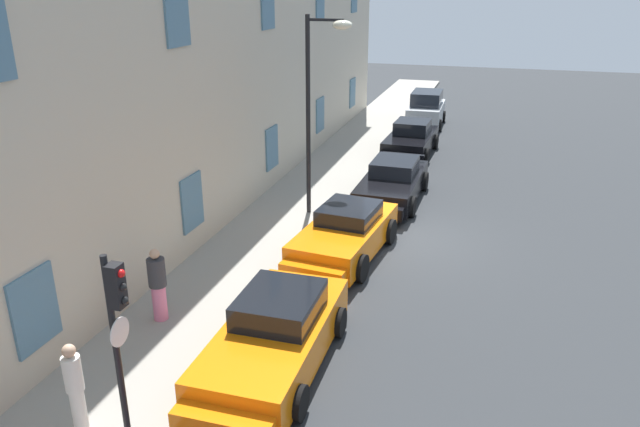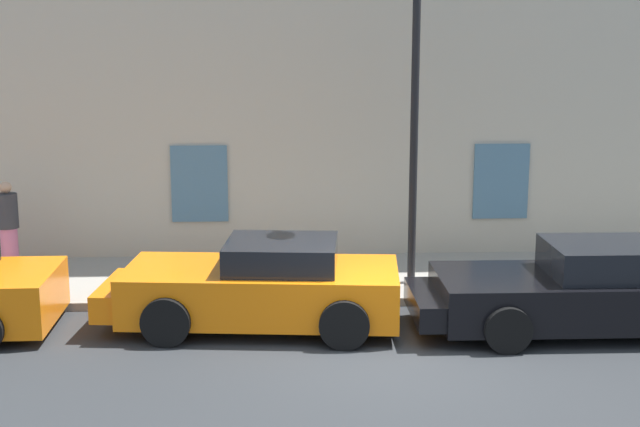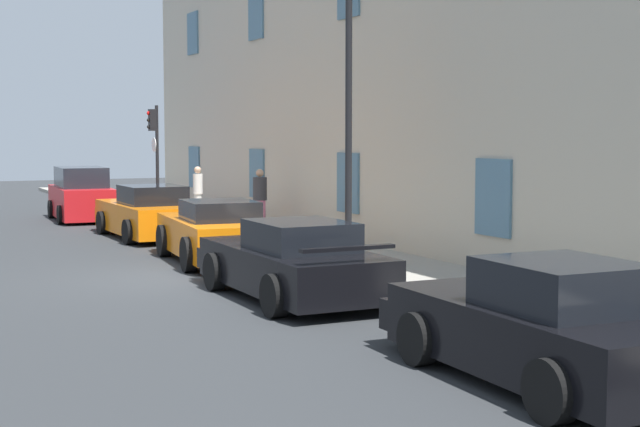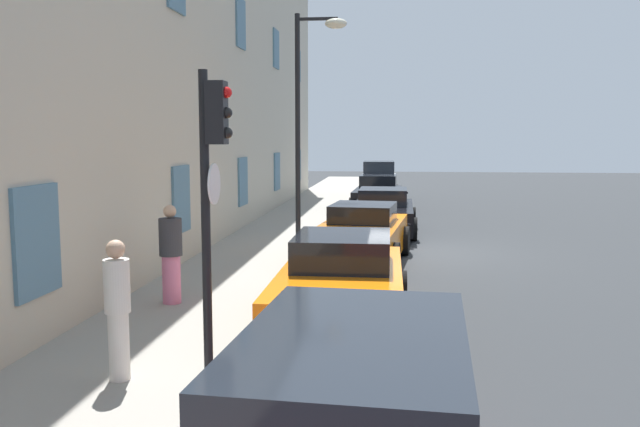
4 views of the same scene
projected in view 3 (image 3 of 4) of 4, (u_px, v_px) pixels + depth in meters
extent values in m
plane|color=#2B2D30|center=(181.00, 277.00, 18.47)|extent=(80.00, 80.00, 0.00)
cube|color=gray|center=(351.00, 262.00, 20.15)|extent=(60.00, 3.06, 0.14)
cube|color=#BCB29E|center=(500.00, 29.00, 21.41)|extent=(37.34, 4.64, 10.46)
cube|color=slate|center=(194.00, 167.00, 34.02)|extent=(1.10, 0.06, 1.50)
cube|color=slate|center=(257.00, 174.00, 28.69)|extent=(1.10, 0.06, 1.50)
cube|color=slate|center=(348.00, 183.00, 23.35)|extent=(1.10, 0.06, 1.50)
cube|color=slate|center=(493.00, 198.00, 18.01)|extent=(1.10, 0.06, 1.50)
cube|color=slate|center=(193.00, 33.00, 33.60)|extent=(1.10, 0.06, 1.50)
cube|color=slate|center=(256.00, 15.00, 28.27)|extent=(1.10, 0.06, 1.50)
cube|color=orange|center=(149.00, 218.00, 25.41)|extent=(4.49, 1.91, 0.79)
cube|color=black|center=(152.00, 195.00, 25.05)|extent=(1.80, 1.51, 0.50)
cube|color=orange|center=(130.00, 216.00, 27.16)|extent=(1.36, 1.74, 0.43)
cylinder|color=black|center=(103.00, 223.00, 26.23)|extent=(0.65, 0.25, 0.65)
cylinder|color=black|center=(167.00, 220.00, 27.08)|extent=(0.65, 0.25, 0.65)
cylinder|color=black|center=(129.00, 232.00, 23.77)|extent=(0.65, 0.25, 0.65)
cylinder|color=black|center=(199.00, 229.00, 24.61)|extent=(0.65, 0.25, 0.65)
cube|color=orange|center=(216.00, 236.00, 20.57)|extent=(4.36, 2.23, 0.76)
cube|color=black|center=(220.00, 210.00, 20.23)|extent=(1.82, 1.62, 0.43)
cube|color=orange|center=(197.00, 232.00, 22.30)|extent=(1.42, 1.80, 0.42)
cylinder|color=black|center=(164.00, 241.00, 21.48)|extent=(0.76, 0.31, 0.74)
cylinder|color=black|center=(240.00, 238.00, 22.12)|extent=(0.76, 0.31, 0.74)
cylinder|color=black|center=(189.00, 254.00, 19.06)|extent=(0.76, 0.31, 0.74)
cylinder|color=black|center=(274.00, 251.00, 19.70)|extent=(0.76, 0.31, 0.74)
cube|color=black|center=(293.00, 268.00, 15.99)|extent=(4.52, 1.89, 0.70)
cube|color=black|center=(301.00, 236.00, 15.64)|extent=(1.82, 1.49, 0.49)
cube|color=black|center=(251.00, 259.00, 17.78)|extent=(1.37, 1.71, 0.39)
cube|color=black|center=(348.00, 248.00, 14.09)|extent=(0.18, 1.57, 0.06)
cylinder|color=black|center=(215.00, 272.00, 16.86)|extent=(0.69, 0.25, 0.69)
cylinder|color=black|center=(307.00, 265.00, 17.66)|extent=(0.69, 0.25, 0.69)
cylinder|color=black|center=(275.00, 296.00, 14.36)|extent=(0.69, 0.25, 0.69)
cylinder|color=black|center=(379.00, 287.00, 15.15)|extent=(0.69, 0.25, 0.69)
cube|color=black|center=(544.00, 336.00, 10.62)|extent=(4.17, 1.93, 0.74)
cube|color=black|center=(563.00, 285.00, 10.29)|extent=(1.69, 1.49, 0.53)
cube|color=black|center=(457.00, 316.00, 12.27)|extent=(1.29, 1.70, 0.41)
cylinder|color=black|center=(418.00, 339.00, 11.42)|extent=(0.67, 0.26, 0.66)
cylinder|color=black|center=(538.00, 326.00, 12.17)|extent=(0.67, 0.26, 0.66)
cylinder|color=black|center=(551.00, 391.00, 9.11)|extent=(0.67, 0.26, 0.66)
cube|color=red|center=(82.00, 202.00, 30.42)|extent=(4.03, 1.86, 0.98)
cube|color=#1E232B|center=(81.00, 177.00, 30.35)|extent=(2.45, 1.57, 0.65)
cylinder|color=black|center=(114.00, 213.00, 29.68)|extent=(0.61, 0.24, 0.60)
cylinder|color=black|center=(61.00, 215.00, 29.04)|extent=(0.61, 0.24, 0.60)
cylinder|color=black|center=(101.00, 208.00, 31.85)|extent=(0.61, 0.24, 0.60)
cylinder|color=black|center=(52.00, 209.00, 31.22)|extent=(0.61, 0.24, 0.60)
cylinder|color=black|center=(157.00, 163.00, 28.68)|extent=(0.10, 0.10, 3.55)
cube|color=black|center=(152.00, 120.00, 28.51)|extent=(0.22, 0.20, 0.66)
sphere|color=red|center=(149.00, 113.00, 28.44)|extent=(0.12, 0.12, 0.12)
sphere|color=black|center=(149.00, 120.00, 28.46)|extent=(0.12, 0.12, 0.12)
sphere|color=black|center=(149.00, 127.00, 28.48)|extent=(0.12, 0.12, 0.12)
cylinder|color=white|center=(154.00, 145.00, 28.59)|extent=(0.44, 0.02, 0.44)
cylinder|color=black|center=(349.00, 115.00, 18.83)|extent=(0.14, 0.14, 6.15)
cylinder|color=pink|center=(260.00, 215.00, 26.10)|extent=(0.37, 0.37, 0.83)
cylinder|color=#333338|center=(260.00, 189.00, 26.04)|extent=(0.46, 0.46, 0.64)
sphere|color=tan|center=(260.00, 173.00, 26.00)|extent=(0.22, 0.22, 0.22)
cylinder|color=silver|center=(198.00, 207.00, 29.02)|extent=(0.34, 0.34, 0.81)
cylinder|color=silver|center=(198.00, 184.00, 28.95)|extent=(0.43, 0.43, 0.63)
sphere|color=tan|center=(198.00, 170.00, 28.92)|extent=(0.22, 0.22, 0.22)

